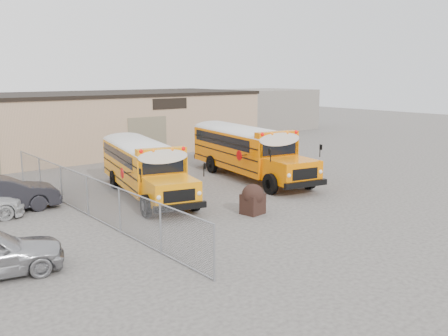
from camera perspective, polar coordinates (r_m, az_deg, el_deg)
ground at (r=23.26m, az=1.55°, el=-4.51°), size 120.00×120.00×0.00m
warehouse at (r=40.01m, az=-17.37°, el=4.86°), size 30.20×10.20×4.67m
chainlink_fence at (r=22.44m, az=-15.34°, el=-3.08°), size 0.07×18.07×1.81m
distant_building_right at (r=56.48m, az=4.39°, el=6.70°), size 10.00×8.00×4.40m
school_bus_left at (r=31.29m, az=-12.10°, el=2.25°), size 4.54×9.93×2.83m
school_bus_right at (r=35.36m, az=-2.74°, el=3.68°), size 4.38×10.85×3.09m
tarp_bundle at (r=22.06m, az=3.31°, el=-3.51°), size 1.02×0.99×1.35m
car_dark at (r=24.39m, az=-24.07°, el=-2.78°), size 5.07×2.28×1.61m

